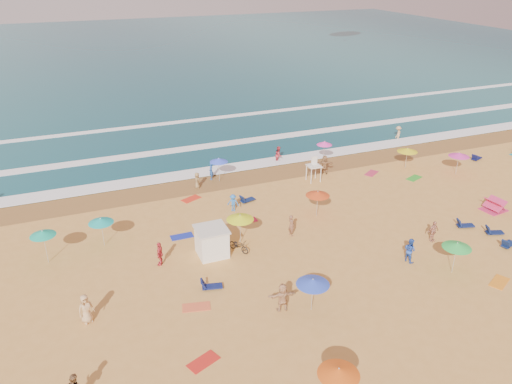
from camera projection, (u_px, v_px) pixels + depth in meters
name	position (u px, v px, depth m)	size (l,w,h in m)	color
ground	(300.00, 239.00, 37.69)	(220.00, 220.00, 0.00)	gold
ocean	(128.00, 55.00, 108.19)	(220.00, 140.00, 0.18)	#0C4756
wet_sand	(242.00, 177.00, 48.18)	(220.00, 220.00, 0.00)	olive
surf_foam	(215.00, 147.00, 55.54)	(200.00, 18.70, 0.05)	white
cabana	(212.00, 242.00, 35.32)	(2.00, 2.00, 2.00)	white
cabana_roof	(211.00, 229.00, 34.87)	(2.20, 2.20, 0.12)	silver
bicycle	(239.00, 246.00, 35.94)	(0.62, 1.77, 0.93)	black
lifeguard_stand	(314.00, 171.00, 46.99)	(1.20, 1.20, 2.10)	white
beach_umbrellas	(317.00, 218.00, 36.21)	(58.24, 30.14, 0.75)	blue
loungers	(353.00, 249.00, 36.12)	(50.63, 24.11, 0.34)	#0E1E4A
towels	(310.00, 246.00, 36.73)	(30.52, 23.42, 0.03)	red
popup_tents	(511.00, 174.00, 47.52)	(14.86, 10.52, 1.20)	#CD2D61
beachgoers	(276.00, 207.00, 40.66)	(44.13, 27.05, 2.15)	blue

